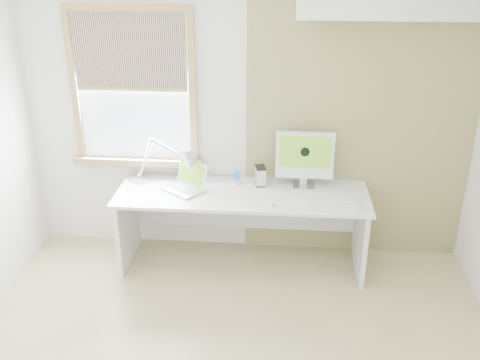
# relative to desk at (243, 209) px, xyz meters

# --- Properties ---
(room) EXTENTS (4.04, 3.54, 2.64)m
(room) POSITION_rel_desk_xyz_m (0.01, -1.44, 0.77)
(room) COLOR tan
(room) RESTS_ON ground
(accent_wall) EXTENTS (2.00, 0.02, 2.60)m
(accent_wall) POSITION_rel_desk_xyz_m (1.01, 0.30, 0.77)
(accent_wall) COLOR tan
(accent_wall) RESTS_ON room
(window) EXTENTS (1.20, 0.14, 1.42)m
(window) POSITION_rel_desk_xyz_m (-0.99, 0.27, 1.01)
(window) COLOR #A5884D
(window) RESTS_ON room
(desk) EXTENTS (2.20, 0.70, 0.73)m
(desk) POSITION_rel_desk_xyz_m (0.00, 0.00, 0.00)
(desk) COLOR silver
(desk) RESTS_ON room
(desk_lamp) EXTENTS (0.72, 0.37, 0.42)m
(desk_lamp) POSITION_rel_desk_xyz_m (-0.56, 0.04, 0.42)
(desk_lamp) COLOR silver
(desk_lamp) RESTS_ON desk
(laptop) EXTENTS (0.43, 0.42, 0.24)m
(laptop) POSITION_rel_desk_xyz_m (-0.49, -0.02, 0.25)
(laptop) COLOR silver
(laptop) RESTS_ON desk
(phone_dock) EXTENTS (0.09, 0.09, 0.14)m
(phone_dock) POSITION_rel_desk_xyz_m (-0.06, 0.14, 0.23)
(phone_dock) COLOR silver
(phone_dock) RESTS_ON desk
(external_drive) EXTENTS (0.11, 0.15, 0.17)m
(external_drive) POSITION_rel_desk_xyz_m (0.15, 0.12, 0.28)
(external_drive) COLOR silver
(external_drive) RESTS_ON desk
(imac) EXTENTS (0.51, 0.17, 0.50)m
(imac) POSITION_rel_desk_xyz_m (0.53, 0.14, 0.47)
(imac) COLOR silver
(imac) RESTS_ON desk
(keyboard) EXTENTS (0.45, 0.13, 0.02)m
(keyboard) POSITION_rel_desk_xyz_m (0.77, -0.23, 0.20)
(keyboard) COLOR white
(keyboard) RESTS_ON desk
(mouse) EXTENTS (0.06, 0.10, 0.03)m
(mouse) POSITION_rel_desk_xyz_m (0.26, -0.27, 0.21)
(mouse) COLOR white
(mouse) RESTS_ON desk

